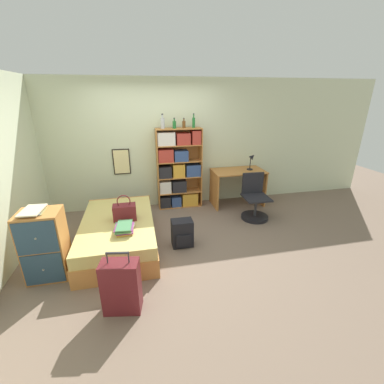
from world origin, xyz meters
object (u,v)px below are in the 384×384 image
at_px(suitcase, 121,287).
at_px(dresser, 45,245).
at_px(book_stack_on_bed, 124,228).
at_px(bookcase, 178,170).
at_px(bottle_clear, 184,124).
at_px(desk_chair, 254,205).
at_px(handbag, 125,212).
at_px(bottle_green, 163,123).
at_px(bottle_brown, 174,124).
at_px(desk_lamp, 252,159).
at_px(bottle_blue, 194,122).
at_px(desk, 238,181).
at_px(bed, 119,232).
at_px(magazine_pile_on_dresser, 33,211).
at_px(backpack, 182,233).

height_order(suitcase, dresser, dresser).
relative_size(book_stack_on_bed, bookcase, 0.22).
height_order(bottle_clear, desk_chair, bottle_clear).
bearing_deg(handbag, suitcase, -91.04).
relative_size(handbag, dresser, 0.44).
bearing_deg(suitcase, handbag, 88.96).
xyz_separation_m(bottle_green, bottle_clear, (0.41, -0.00, -0.03)).
bearing_deg(bottle_brown, desk_lamp, -4.59).
bearing_deg(bottle_blue, desk, -9.33).
relative_size(bookcase, desk, 1.52).
xyz_separation_m(handbag, dresser, (-0.99, -0.54, -0.12)).
relative_size(book_stack_on_bed, bottle_blue, 1.31).
bearing_deg(bottle_clear, bed, -134.82).
distance_m(book_stack_on_bed, bottle_clear, 2.44).
distance_m(bottle_blue, desk, 1.56).
xyz_separation_m(desk, desk_lamp, (0.29, 0.00, 0.48)).
xyz_separation_m(bookcase, bottle_blue, (0.34, -0.01, 0.95)).
distance_m(suitcase, desk_chair, 3.06).
relative_size(bed, bookcase, 1.13).
bearing_deg(bottle_clear, bottle_blue, -1.42).
height_order(magazine_pile_on_dresser, bottle_clear, bottle_clear).
distance_m(bookcase, desk, 1.32).
xyz_separation_m(suitcase, desk_chair, (2.44, 1.84, -0.05)).
relative_size(handbag, backpack, 0.92).
relative_size(bed, desk_lamp, 5.22).
bearing_deg(desk_lamp, desk_chair, -106.14).
bearing_deg(suitcase, backpack, 52.53).
bearing_deg(bottle_green, suitcase, -106.53).
distance_m(bed, bottle_clear, 2.40).
distance_m(bed, desk_lamp, 3.08).
bearing_deg(desk, bed, -154.59).
xyz_separation_m(desk, desk_chair, (0.08, -0.71, -0.26)).
relative_size(dresser, desk_chair, 1.07).
distance_m(bed, bottle_brown, 2.29).
bearing_deg(bottle_blue, magazine_pile_on_dresser, -142.25).
bearing_deg(desk, suitcase, -132.75).
xyz_separation_m(handbag, desk, (2.33, 1.20, -0.06)).
bearing_deg(desk_lamp, bottle_brown, 175.41).
bearing_deg(desk_chair, desk, 96.57).
bearing_deg(desk_lamp, dresser, -154.24).
height_order(book_stack_on_bed, bookcase, bookcase).
bearing_deg(handbag, backpack, -13.06).
bearing_deg(suitcase, desk_chair, 37.09).
bearing_deg(bottle_clear, dresser, -139.03).
xyz_separation_m(bed, bottle_brown, (1.13, 1.30, 1.51)).
height_order(bottle_brown, bottle_clear, bottle_brown).
bearing_deg(book_stack_on_bed, bookcase, 58.79).
distance_m(book_stack_on_bed, desk_lamp, 3.10).
height_order(bed, magazine_pile_on_dresser, magazine_pile_on_dresser).
bearing_deg(desk_lamp, desk, -179.37).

